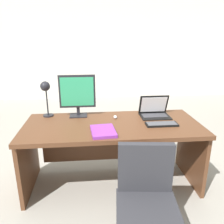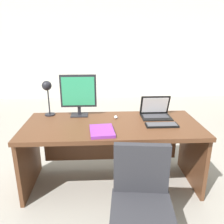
% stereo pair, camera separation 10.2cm
% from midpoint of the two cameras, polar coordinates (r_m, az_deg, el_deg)
% --- Properties ---
extents(ground, '(12.00, 12.00, 0.00)m').
position_cam_midpoint_polar(ground, '(4.11, -0.35, -5.09)').
color(ground, gray).
extents(back_wall, '(10.00, 0.10, 2.80)m').
position_cam_midpoint_polar(back_wall, '(6.30, -1.49, 16.25)').
color(back_wall, silver).
rests_on(back_wall, ground).
extents(desk, '(1.89, 0.83, 0.75)m').
position_cam_midpoint_polar(desk, '(2.56, 1.15, -6.61)').
color(desk, '#56331E').
rests_on(desk, ground).
extents(monitor, '(0.41, 0.16, 0.49)m').
position_cam_midpoint_polar(monitor, '(2.64, -7.37, 4.84)').
color(monitor, black).
rests_on(monitor, desk).
extents(laptop, '(0.34, 0.26, 0.24)m').
position_cam_midpoint_polar(laptop, '(2.71, 11.93, 0.47)').
color(laptop, black).
rests_on(laptop, desk).
extents(keyboard, '(0.34, 0.13, 0.02)m').
position_cam_midpoint_polar(keyboard, '(2.44, 13.61, -3.20)').
color(keyboard, black).
rests_on(keyboard, desk).
extents(mouse, '(0.04, 0.07, 0.03)m').
position_cam_midpoint_polar(mouse, '(2.59, 2.10, -1.28)').
color(mouse, silver).
rests_on(mouse, desk).
extents(desk_lamp, '(0.12, 0.15, 0.42)m').
position_cam_midpoint_polar(desk_lamp, '(2.69, -14.98, 5.28)').
color(desk_lamp, black).
rests_on(desk_lamp, desk).
extents(book, '(0.25, 0.33, 0.03)m').
position_cam_midpoint_polar(book, '(2.22, -1.23, -4.82)').
color(book, purple).
rests_on(book, desk).
extents(office_chair, '(0.56, 0.56, 0.86)m').
position_cam_midpoint_polar(office_chair, '(1.91, 9.01, -24.15)').
color(office_chair, black).
rests_on(office_chair, ground).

